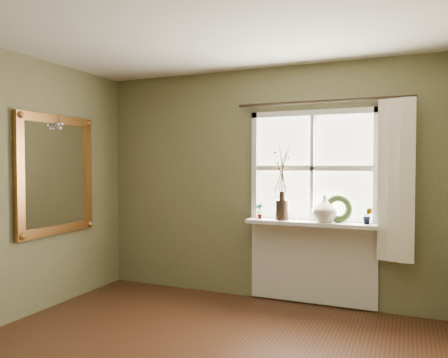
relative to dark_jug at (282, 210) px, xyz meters
name	(u,v)px	position (x,y,z in m)	size (l,w,h in m)	color
wall_back	(265,184)	(-0.25, 0.18, 0.27)	(4.00, 0.10, 2.60)	#686644
window_frame	(312,168)	(0.30, 0.11, 0.45)	(1.36, 0.06, 1.24)	silver
window_sill	(310,223)	(0.30, 0.00, -0.13)	(1.36, 0.26, 0.04)	silver
window_apron	(312,262)	(0.30, 0.11, -0.57)	(1.36, 0.04, 0.88)	silver
dark_jug	(282,210)	(0.00, 0.00, 0.00)	(0.15, 0.15, 0.21)	black
cream_vase	(325,209)	(0.45, 0.00, 0.03)	(0.27, 0.27, 0.28)	beige
wreath	(338,212)	(0.59, 0.04, 0.00)	(0.29, 0.29, 0.07)	#2B3F1C
potted_plant_left	(260,211)	(-0.26, 0.00, -0.02)	(0.09, 0.06, 0.17)	#2B3F1C
potted_plant_right	(368,216)	(0.88, 0.00, -0.02)	(0.09, 0.07, 0.17)	#2B3F1C
curtain	(396,180)	(1.14, 0.01, 0.34)	(0.36, 0.12, 1.59)	#EDE5CD
curtain_rod	(321,101)	(0.40, 0.05, 1.15)	(0.03, 0.03, 1.84)	black
gilt_mirror	(56,174)	(-2.21, -0.99, 0.39)	(0.10, 1.07, 1.27)	white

